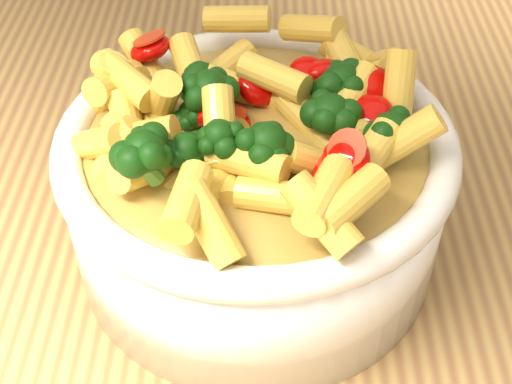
{
  "coord_description": "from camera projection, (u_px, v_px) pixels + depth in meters",
  "views": [
    {
      "loc": [
        -0.09,
        -0.35,
        1.27
      ],
      "look_at": [
        -0.09,
        -0.01,
        0.95
      ],
      "focal_mm": 50.0,
      "sensor_mm": 36.0,
      "label": 1
    }
  ],
  "objects": [
    {
      "name": "table",
      "position": [
        372.0,
        326.0,
        0.58
      ],
      "size": [
        1.2,
        0.8,
        0.9
      ],
      "color": "tan",
      "rests_on": "ground"
    },
    {
      "name": "pasta_salad",
      "position": [
        256.0,
        108.0,
        0.42
      ],
      "size": [
        0.2,
        0.2,
        0.04
      ],
      "color": "#F7DE4E",
      "rests_on": "serving_bowl"
    },
    {
      "name": "serving_bowl",
      "position": [
        256.0,
        191.0,
        0.47
      ],
      "size": [
        0.25,
        0.25,
        0.11
      ],
      "color": "white",
      "rests_on": "table"
    }
  ]
}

